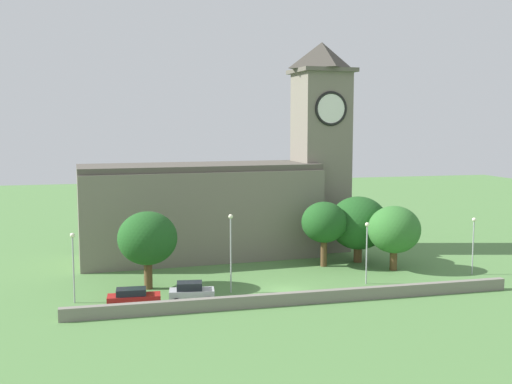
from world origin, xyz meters
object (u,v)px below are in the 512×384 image
(church, at_px, (230,194))
(car_red, at_px, (133,297))
(streetlamp_east_mid, at_px, (473,236))
(tree_riverside_east, at_px, (148,238))
(streetlamp_west_mid, at_px, (231,241))
(tree_riverside_west, at_px, (358,223))
(car_silver, at_px, (191,292))
(streetlamp_central, at_px, (367,242))
(tree_by_tower, at_px, (394,230))
(tree_churchyard, at_px, (324,223))
(streetlamp_west_end, at_px, (73,256))

(church, distance_m, car_red, 24.01)
(streetlamp_east_mid, bearing_deg, tree_riverside_east, 175.81)
(streetlamp_west_mid, relative_size, tree_riverside_west, 0.99)
(church, bearing_deg, tree_riverside_east, -129.03)
(car_silver, bearing_deg, streetlamp_central, 6.98)
(tree_riverside_east, distance_m, tree_by_tower, 27.26)
(streetlamp_east_mid, bearing_deg, tree_churchyard, 152.60)
(church, relative_size, tree_riverside_west, 4.38)
(streetlamp_central, bearing_deg, tree_riverside_east, 171.10)
(streetlamp_west_mid, bearing_deg, tree_riverside_west, 28.39)
(tree_churchyard, bearing_deg, tree_riverside_west, 13.14)
(church, xyz_separation_m, streetlamp_west_mid, (-3.33, -16.92, -2.52))
(car_red, distance_m, streetlamp_central, 23.87)
(streetlamp_west_mid, relative_size, tree_riverside_east, 0.99)
(streetlamp_west_mid, relative_size, streetlamp_central, 1.21)
(car_silver, xyz_separation_m, tree_riverside_east, (-3.53, 5.66, 4.12))
(streetlamp_west_end, distance_m, streetlamp_central, 28.73)
(streetlamp_central, xyz_separation_m, tree_by_tower, (5.39, 4.75, 0.26))
(car_silver, distance_m, streetlamp_east_mid, 31.45)
(church, relative_size, streetlamp_west_mid, 4.44)
(car_red, bearing_deg, tree_riverside_west, 23.48)
(tree_riverside_east, bearing_deg, car_silver, -58.06)
(streetlamp_east_mid, distance_m, tree_by_tower, 8.39)
(streetlamp_west_end, height_order, streetlamp_central, streetlamp_west_end)
(car_red, xyz_separation_m, streetlamp_east_mid, (36.34, 3.01, 3.43))
(streetlamp_central, relative_size, streetlamp_east_mid, 1.02)
(tree_churchyard, relative_size, tree_by_tower, 1.03)
(church, distance_m, tree_by_tower, 20.54)
(streetlamp_west_end, xyz_separation_m, streetlamp_central, (28.73, -0.17, -0.07))
(church, bearing_deg, tree_churchyard, -43.46)
(tree_riverside_west, height_order, tree_riverside_east, tree_riverside_west)
(streetlamp_east_mid, xyz_separation_m, tree_riverside_west, (-9.72, 8.55, 0.42))
(car_silver, xyz_separation_m, streetlamp_east_mid, (31.12, 3.12, 3.29))
(streetlamp_central, height_order, tree_riverside_east, tree_riverside_east)
(car_red, height_order, streetlamp_central, streetlamp_central)
(streetlamp_west_end, distance_m, tree_riverside_east, 7.66)
(streetlamp_east_mid, height_order, tree_riverside_west, tree_riverside_west)
(car_red, distance_m, streetlamp_east_mid, 36.63)
(car_red, bearing_deg, streetlamp_central, 5.18)
(car_red, bearing_deg, streetlamp_west_mid, 13.52)
(streetlamp_west_end, bearing_deg, tree_churchyard, 16.75)
(tree_riverside_west, bearing_deg, tree_churchyard, -166.86)
(tree_riverside_west, relative_size, tree_by_tower, 1.08)
(streetlamp_central, relative_size, tree_riverside_east, 0.82)
(car_silver, bearing_deg, streetlamp_east_mid, 5.72)
(car_silver, distance_m, tree_churchyard, 20.22)
(car_silver, distance_m, streetlamp_west_mid, 6.34)
(car_red, bearing_deg, tree_riverside_east, 73.03)
(tree_by_tower, bearing_deg, tree_riverside_east, -177.20)
(streetlamp_west_end, xyz_separation_m, tree_riverside_east, (6.90, 3.25, 0.68))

